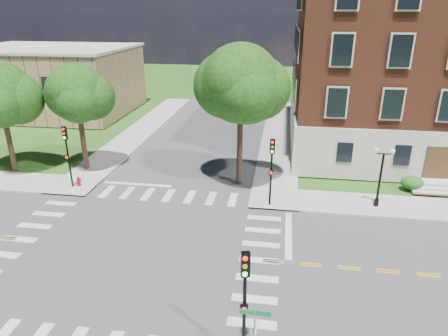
# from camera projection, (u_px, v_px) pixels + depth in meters

# --- Properties ---
(ground) EXTENTS (160.00, 160.00, 0.00)m
(ground) POSITION_uv_depth(u_px,v_px,m) (134.00, 249.00, 22.92)
(ground) COLOR #275016
(ground) RESTS_ON ground
(road_ew) EXTENTS (90.00, 12.00, 0.01)m
(road_ew) POSITION_uv_depth(u_px,v_px,m) (134.00, 249.00, 22.92)
(road_ew) COLOR #3D3D3F
(road_ew) RESTS_ON ground
(road_ns) EXTENTS (12.00, 90.00, 0.01)m
(road_ns) POSITION_uv_depth(u_px,v_px,m) (134.00, 249.00, 22.92)
(road_ns) COLOR #3D3D3F
(road_ns) RESTS_ON ground
(sidewalk_ne) EXTENTS (34.00, 34.00, 0.12)m
(sidewalk_ne) POSITION_uv_depth(u_px,v_px,m) (365.00, 166.00, 34.89)
(sidewalk_ne) COLOR #9E9B93
(sidewalk_ne) RESTS_ON ground
(sidewalk_nw) EXTENTS (34.00, 34.00, 0.12)m
(sidewalk_nw) POSITION_uv_depth(u_px,v_px,m) (40.00, 149.00, 39.15)
(sidewalk_nw) COLOR #9E9B93
(sidewalk_nw) RESTS_ON ground
(crosswalk_east) EXTENTS (2.20, 10.20, 0.02)m
(crosswalk_east) POSITION_uv_depth(u_px,v_px,m) (259.00, 260.00, 21.93)
(crosswalk_east) COLOR silver
(crosswalk_east) RESTS_ON ground
(stop_bar_east) EXTENTS (0.40, 5.50, 0.00)m
(stop_bar_east) POSITION_uv_depth(u_px,v_px,m) (289.00, 234.00, 24.46)
(stop_bar_east) COLOR silver
(stop_bar_east) RESTS_ON ground
(secondary_building) EXTENTS (20.40, 15.40, 8.30)m
(secondary_building) POSITION_uv_depth(u_px,v_px,m) (52.00, 80.00, 51.93)
(secondary_building) COLOR #967853
(secondary_building) RESTS_ON ground
(tree_b) EXTENTS (5.20, 5.20, 9.06)m
(tree_b) POSITION_uv_depth(u_px,v_px,m) (0.00, 95.00, 31.55)
(tree_b) COLOR black
(tree_b) RESTS_ON ground
(tree_c) EXTENTS (4.70, 4.70, 8.87)m
(tree_c) POSITION_uv_depth(u_px,v_px,m) (77.00, 93.00, 31.91)
(tree_c) COLOR black
(tree_c) RESTS_ON ground
(tree_d) EXTENTS (5.79, 5.79, 10.65)m
(tree_d) POSITION_uv_depth(u_px,v_px,m) (241.00, 84.00, 28.63)
(tree_d) COLOR black
(tree_d) RESTS_ON ground
(traffic_signal_se) EXTENTS (0.37, 0.43, 4.80)m
(traffic_signal_se) POSITION_uv_depth(u_px,v_px,m) (245.00, 293.00, 14.62)
(traffic_signal_se) COLOR black
(traffic_signal_se) RESTS_ON ground
(traffic_signal_ne) EXTENTS (0.36, 0.41, 4.80)m
(traffic_signal_ne) POSITION_uv_depth(u_px,v_px,m) (272.00, 164.00, 26.78)
(traffic_signal_ne) COLOR black
(traffic_signal_ne) RESTS_ON ground
(traffic_signal_nw) EXTENTS (0.34, 0.38, 4.80)m
(traffic_signal_nw) POSITION_uv_depth(u_px,v_px,m) (67.00, 149.00, 29.60)
(traffic_signal_nw) COLOR black
(traffic_signal_nw) RESTS_ON ground
(twin_lamp_west) EXTENTS (1.36, 0.36, 4.23)m
(twin_lamp_west) POSITION_uv_depth(u_px,v_px,m) (381.00, 174.00, 26.85)
(twin_lamp_west) COLOR black
(twin_lamp_west) RESTS_ON ground
(street_sign_pole) EXTENTS (1.10, 1.10, 3.10)m
(street_sign_pole) POSITION_uv_depth(u_px,v_px,m) (255.00, 331.00, 14.04)
(street_sign_pole) COLOR gray
(street_sign_pole) RESTS_ON ground
(fire_hydrant) EXTENTS (0.35, 0.35, 0.75)m
(fire_hydrant) POSITION_uv_depth(u_px,v_px,m) (79.00, 181.00, 30.79)
(fire_hydrant) COLOR maroon
(fire_hydrant) RESTS_ON ground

